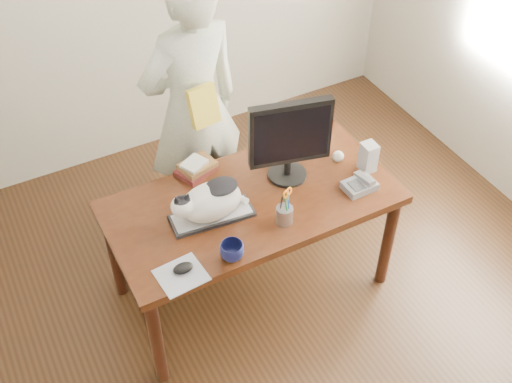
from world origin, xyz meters
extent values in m
plane|color=black|center=(0.00, 0.00, 0.00)|extent=(4.50, 4.50, 0.00)
cube|color=black|center=(0.00, 0.60, 0.72)|extent=(1.60, 0.80, 0.05)
cylinder|color=black|center=(-0.74, 0.26, 0.35)|extent=(0.07, 0.07, 0.70)
cylinder|color=black|center=(0.74, 0.26, 0.35)|extent=(0.07, 0.07, 0.70)
cylinder|color=black|center=(-0.74, 0.94, 0.35)|extent=(0.07, 0.07, 0.70)
cylinder|color=black|center=(0.74, 0.94, 0.35)|extent=(0.07, 0.07, 0.70)
cube|color=black|center=(0.00, 0.96, 0.40)|extent=(1.45, 0.03, 0.50)
cube|color=black|center=(-0.25, 0.58, 0.76)|extent=(0.46, 0.21, 0.02)
cube|color=#BAB9BF|center=(-0.25, 0.58, 0.77)|extent=(0.43, 0.18, 0.00)
ellipsoid|color=white|center=(-0.25, 0.58, 0.87)|extent=(0.36, 0.24, 0.21)
ellipsoid|color=white|center=(-0.41, 0.57, 0.91)|extent=(0.13, 0.13, 0.12)
ellipsoid|color=black|center=(-0.41, 0.57, 0.95)|extent=(0.09, 0.09, 0.04)
cone|color=black|center=(-0.44, 0.56, 0.98)|extent=(0.06, 0.06, 0.07)
cone|color=black|center=(-0.39, 0.56, 0.98)|extent=(0.06, 0.06, 0.07)
ellipsoid|color=black|center=(-0.19, 0.57, 0.96)|extent=(0.19, 0.16, 0.04)
cylinder|color=white|center=(-0.08, 0.61, 0.80)|extent=(0.09, 0.14, 0.05)
cylinder|color=black|center=(0.27, 0.68, 0.76)|extent=(0.27, 0.27, 0.02)
cylinder|color=black|center=(0.27, 0.68, 0.82)|extent=(0.05, 0.05, 0.10)
cube|color=black|center=(0.27, 0.66, 1.07)|extent=(0.46, 0.16, 0.39)
cube|color=black|center=(0.26, 0.63, 1.07)|extent=(0.41, 0.10, 0.33)
cylinder|color=gray|center=(0.07, 0.37, 0.80)|extent=(0.12, 0.12, 0.10)
cylinder|color=black|center=(0.05, 0.37, 0.88)|extent=(0.02, 0.04, 0.15)
cylinder|color=#0C46AF|center=(0.09, 0.36, 0.88)|extent=(0.01, 0.04, 0.15)
cylinder|color=red|center=(0.07, 0.39, 0.88)|extent=(0.02, 0.04, 0.15)
cylinder|color=#1A8530|center=(0.07, 0.35, 0.88)|extent=(0.03, 0.02, 0.15)
cylinder|color=silver|center=(0.08, 0.37, 0.89)|extent=(0.02, 0.02, 0.11)
cylinder|color=silver|center=(0.09, 0.37, 0.89)|extent=(0.01, 0.03, 0.11)
torus|color=orange|center=(0.07, 0.36, 0.95)|extent=(0.05, 0.04, 0.05)
torus|color=orange|center=(0.10, 0.38, 0.95)|extent=(0.05, 0.04, 0.05)
cube|color=#ACB0B8|center=(-0.56, 0.29, 0.75)|extent=(0.24, 0.22, 0.01)
ellipsoid|color=black|center=(-0.54, 0.31, 0.77)|extent=(0.11, 0.07, 0.04)
imported|color=#0D1035|center=(-0.28, 0.27, 0.80)|extent=(0.17, 0.17, 0.10)
cube|color=slate|center=(0.57, 0.39, 0.77)|extent=(0.18, 0.13, 0.04)
cube|color=#3A3A3C|center=(0.54, 0.38, 0.80)|extent=(0.07, 0.09, 0.01)
cube|color=silver|center=(0.61, 0.40, 0.81)|extent=(0.05, 0.15, 0.05)
cube|color=#979799|center=(0.71, 0.51, 0.84)|extent=(0.08, 0.09, 0.18)
sphere|color=beige|center=(0.60, 0.65, 0.78)|extent=(0.07, 0.07, 0.07)
cube|color=#441412|center=(-0.18, 0.95, 0.77)|extent=(0.26, 0.23, 0.03)
cube|color=brown|center=(-0.17, 0.95, 0.80)|extent=(0.23, 0.19, 0.03)
cube|color=silver|center=(-0.19, 0.95, 0.82)|extent=(0.17, 0.16, 0.02)
cube|color=slate|center=(0.49, 0.86, 0.78)|extent=(0.19, 0.22, 0.05)
cube|color=#3A3A3C|center=(0.50, 0.83, 0.81)|extent=(0.12, 0.12, 0.01)
imported|color=white|center=(-0.03, 1.30, 0.91)|extent=(0.72, 0.52, 1.83)
cube|color=gold|center=(-0.03, 1.13, 1.05)|extent=(0.18, 0.12, 0.24)
camera|label=1|loc=(-1.17, -1.66, 3.20)|focal=45.00mm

